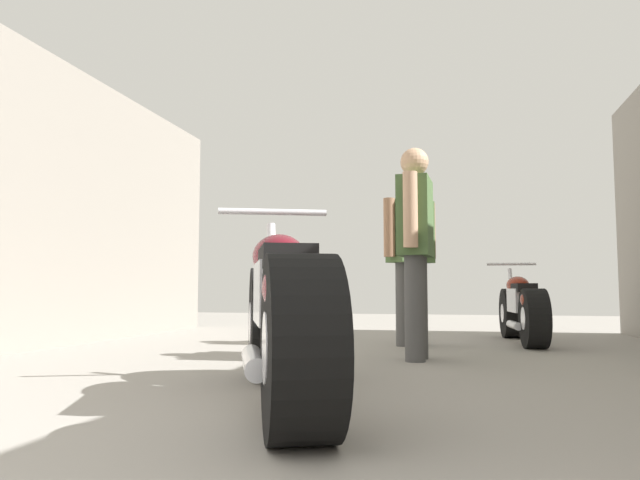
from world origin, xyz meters
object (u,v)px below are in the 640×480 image
object	(u,v)px
motorcycle_black_naked	(522,309)
mechanic_in_blue	(415,239)
mechanic_with_helmet	(410,241)
motorcycle_maroon_cruiser	(282,315)

from	to	relation	value
motorcycle_black_naked	mechanic_in_blue	distance (m)	2.02
mechanic_with_helmet	motorcycle_black_naked	bearing A→B (deg)	25.62
motorcycle_black_naked	mechanic_with_helmet	bearing A→B (deg)	-154.38
motorcycle_black_naked	mechanic_in_blue	bearing A→B (deg)	-118.97
motorcycle_black_naked	mechanic_in_blue	size ratio (longest dim) A/B	1.09
motorcycle_maroon_cruiser	mechanic_in_blue	size ratio (longest dim) A/B	1.29
motorcycle_maroon_cruiser	mechanic_in_blue	xyz separation A→B (m)	(0.50, 1.91, 0.51)
motorcycle_maroon_cruiser	mechanic_in_blue	world-z (taller)	mechanic_in_blue
mechanic_in_blue	mechanic_with_helmet	bearing A→B (deg)	96.02
mechanic_in_blue	mechanic_with_helmet	distance (m)	1.19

